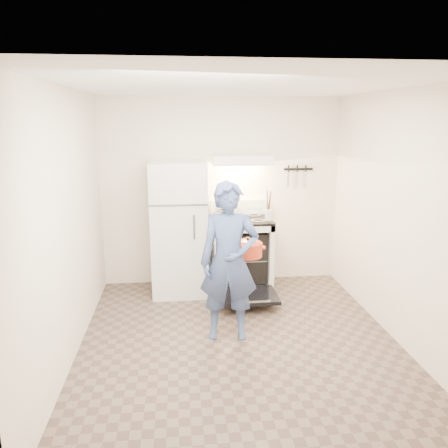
{
  "coord_description": "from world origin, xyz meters",
  "views": [
    {
      "loc": [
        -0.59,
        -4.0,
        2.21
      ],
      "look_at": [
        -0.05,
        1.0,
        1.0
      ],
      "focal_mm": 35.0,
      "sensor_mm": 36.0,
      "label": 1
    }
  ],
  "objects_px": {
    "person": "(229,262)",
    "dutch_oven": "(248,250)",
    "stove_body": "(241,255)",
    "tea_kettle": "(224,205)",
    "refrigerator": "(179,228)"
  },
  "relations": [
    {
      "from": "refrigerator",
      "to": "stove_body",
      "type": "xyz_separation_m",
      "value": [
        0.81,
        0.02,
        -0.39
      ]
    },
    {
      "from": "refrigerator",
      "to": "person",
      "type": "height_order",
      "value": "refrigerator"
    },
    {
      "from": "stove_body",
      "to": "dutch_oven",
      "type": "distance_m",
      "value": 1.09
    },
    {
      "from": "stove_body",
      "to": "person",
      "type": "bearing_deg",
      "value": -103.57
    },
    {
      "from": "stove_body",
      "to": "tea_kettle",
      "type": "bearing_deg",
      "value": 141.02
    },
    {
      "from": "refrigerator",
      "to": "stove_body",
      "type": "bearing_deg",
      "value": 1.77
    },
    {
      "from": "stove_body",
      "to": "tea_kettle",
      "type": "distance_m",
      "value": 0.69
    },
    {
      "from": "person",
      "to": "dutch_oven",
      "type": "height_order",
      "value": "person"
    },
    {
      "from": "tea_kettle",
      "to": "person",
      "type": "relative_size",
      "value": 0.18
    },
    {
      "from": "dutch_oven",
      "to": "refrigerator",
      "type": "bearing_deg",
      "value": 126.16
    },
    {
      "from": "tea_kettle",
      "to": "stove_body",
      "type": "bearing_deg",
      "value": -38.98
    },
    {
      "from": "stove_body",
      "to": "tea_kettle",
      "type": "xyz_separation_m",
      "value": [
        -0.21,
        0.17,
        0.64
      ]
    },
    {
      "from": "refrigerator",
      "to": "person",
      "type": "relative_size",
      "value": 1.05
    },
    {
      "from": "person",
      "to": "dutch_oven",
      "type": "bearing_deg",
      "value": 57.37
    },
    {
      "from": "tea_kettle",
      "to": "dutch_oven",
      "type": "relative_size",
      "value": 0.77
    }
  ]
}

